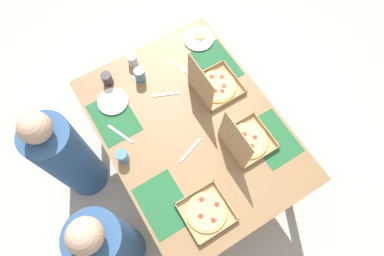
% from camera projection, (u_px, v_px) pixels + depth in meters
% --- Properties ---
extents(ground_plane, '(6.00, 6.00, 0.00)m').
position_uv_depth(ground_plane, '(192.00, 161.00, 2.91)').
color(ground_plane, beige).
extents(dining_table, '(1.50, 1.12, 0.74)m').
position_uv_depth(dining_table, '(192.00, 133.00, 2.32)').
color(dining_table, '#3F3328').
rests_on(dining_table, ground_plane).
extents(placemat_near_left, '(0.36, 0.26, 0.00)m').
position_uv_depth(placemat_near_left, '(272.00, 138.00, 2.20)').
color(placemat_near_left, '#236638').
rests_on(placemat_near_left, dining_table).
extents(placemat_near_right, '(0.36, 0.26, 0.00)m').
position_uv_depth(placemat_near_right, '(216.00, 64.00, 2.43)').
color(placemat_near_right, '#236638').
rests_on(placemat_near_right, dining_table).
extents(placemat_far_left, '(0.36, 0.26, 0.00)m').
position_uv_depth(placemat_far_left, '(164.00, 204.00, 2.03)').
color(placemat_far_left, '#236638').
rests_on(placemat_far_left, dining_table).
extents(placemat_far_right, '(0.36, 0.26, 0.00)m').
position_uv_depth(placemat_far_right, '(114.00, 118.00, 2.26)').
color(placemat_far_right, '#236638').
rests_on(placemat_far_right, dining_table).
extents(pizza_box_center, '(0.30, 0.30, 0.33)m').
position_uv_depth(pizza_box_center, '(214.00, 86.00, 2.30)').
color(pizza_box_center, tan).
rests_on(pizza_box_center, dining_table).
extents(pizza_box_corner_right, '(0.28, 0.28, 0.04)m').
position_uv_depth(pizza_box_corner_right, '(206.00, 212.00, 2.01)').
color(pizza_box_corner_right, tan).
rests_on(pizza_box_corner_right, dining_table).
extents(pizza_box_edge_far, '(0.29, 0.29, 0.32)m').
position_uv_depth(pizza_box_edge_far, '(246.00, 141.00, 2.14)').
color(pizza_box_edge_far, tan).
rests_on(pizza_box_edge_far, dining_table).
extents(plate_near_right, '(0.21, 0.21, 0.02)m').
position_uv_depth(plate_near_right, '(113.00, 101.00, 2.30)').
color(plate_near_right, white).
rests_on(plate_near_right, dining_table).
extents(plate_middle, '(0.22, 0.22, 0.03)m').
position_uv_depth(plate_middle, '(199.00, 39.00, 2.50)').
color(plate_middle, white).
rests_on(plate_middle, dining_table).
extents(cup_dark, '(0.07, 0.07, 0.11)m').
position_uv_depth(cup_dark, '(140.00, 75.00, 2.33)').
color(cup_dark, teal).
rests_on(cup_dark, dining_table).
extents(cup_clear_left, '(0.07, 0.07, 0.09)m').
position_uv_depth(cup_clear_left, '(132.00, 60.00, 2.39)').
color(cup_clear_left, silver).
rests_on(cup_clear_left, dining_table).
extents(cup_red, '(0.07, 0.07, 0.10)m').
position_uv_depth(cup_red, '(107.00, 79.00, 2.32)').
color(cup_red, '#333338').
rests_on(cup_red, dining_table).
extents(cup_clear_right, '(0.07, 0.07, 0.09)m').
position_uv_depth(cup_clear_right, '(122.00, 156.00, 2.11)').
color(cup_clear_right, teal).
rests_on(cup_clear_right, dining_table).
extents(knife_by_far_right, '(0.09, 0.20, 0.00)m').
position_uv_depth(knife_by_far_right, '(190.00, 150.00, 2.17)').
color(knife_by_far_right, '#B7B7BC').
rests_on(knife_by_far_right, dining_table).
extents(knife_by_far_left, '(0.20, 0.10, 0.00)m').
position_uv_depth(knife_by_far_left, '(120.00, 134.00, 2.21)').
color(knife_by_far_left, '#B7B7BC').
rests_on(knife_by_far_left, dining_table).
extents(fork_by_near_left, '(0.18, 0.08, 0.00)m').
position_uv_depth(fork_by_near_left, '(181.00, 68.00, 2.41)').
color(fork_by_near_left, '#B7B7BC').
rests_on(fork_by_near_left, dining_table).
extents(fork_by_near_right, '(0.09, 0.18, 0.00)m').
position_uv_depth(fork_by_near_right, '(166.00, 94.00, 2.33)').
color(fork_by_near_right, '#B7B7BC').
rests_on(fork_by_near_right, dining_table).
extents(diner_left_seat, '(0.32, 0.32, 1.19)m').
position_uv_depth(diner_left_seat, '(110.00, 244.00, 2.15)').
color(diner_left_seat, '#33598C').
rests_on(diner_left_seat, ground_plane).
extents(diner_right_seat, '(0.32, 0.32, 1.17)m').
position_uv_depth(diner_right_seat, '(68.00, 158.00, 2.37)').
color(diner_right_seat, '#33598C').
rests_on(diner_right_seat, ground_plane).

